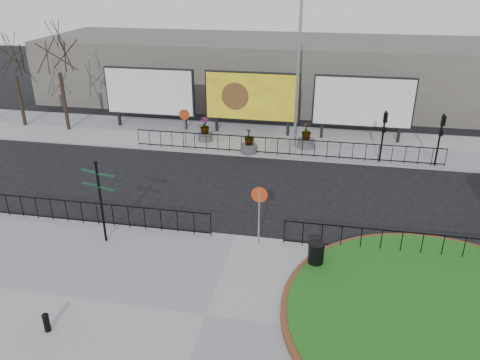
% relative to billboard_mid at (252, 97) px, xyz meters
% --- Properties ---
extents(ground, '(90.00, 90.00, 0.00)m').
position_rel_billboard_mid_xyz_m(ground, '(1.50, -12.97, -2.60)').
color(ground, black).
rests_on(ground, ground).
extents(pavement_near, '(30.00, 10.00, 0.12)m').
position_rel_billboard_mid_xyz_m(pavement_near, '(1.50, -17.97, -2.54)').
color(pavement_near, gray).
rests_on(pavement_near, ground).
extents(pavement_far, '(44.00, 6.00, 0.12)m').
position_rel_billboard_mid_xyz_m(pavement_far, '(1.50, -0.97, -2.54)').
color(pavement_far, gray).
rests_on(pavement_far, ground).
extents(brick_edge, '(10.40, 10.40, 0.18)m').
position_rel_billboard_mid_xyz_m(brick_edge, '(9.00, -16.97, -2.39)').
color(brick_edge, brown).
rests_on(brick_edge, pavement_near).
extents(grass_lawn, '(10.00, 10.00, 0.22)m').
position_rel_billboard_mid_xyz_m(grass_lawn, '(9.00, -16.97, -2.37)').
color(grass_lawn, '#1A5416').
rests_on(grass_lawn, pavement_near).
extents(railing_near_left, '(10.00, 0.10, 1.10)m').
position_rel_billboard_mid_xyz_m(railing_near_left, '(-4.50, -13.27, -1.93)').
color(railing_near_left, black).
rests_on(railing_near_left, pavement_near).
extents(railing_near_right, '(9.00, 0.10, 1.10)m').
position_rel_billboard_mid_xyz_m(railing_near_right, '(8.00, -13.27, -1.93)').
color(railing_near_right, black).
rests_on(railing_near_right, pavement_near).
extents(railing_far, '(18.00, 0.10, 1.10)m').
position_rel_billboard_mid_xyz_m(railing_far, '(2.50, -3.67, -1.93)').
color(railing_far, black).
rests_on(railing_far, pavement_far).
extents(speed_sign_far, '(0.64, 0.07, 2.47)m').
position_rel_billboard_mid_xyz_m(speed_sign_far, '(-3.50, -3.57, -0.68)').
color(speed_sign_far, gray).
rests_on(speed_sign_far, pavement_far).
extents(speed_sign_near, '(0.64, 0.07, 2.47)m').
position_rel_billboard_mid_xyz_m(speed_sign_near, '(2.50, -13.37, -0.68)').
color(speed_sign_near, gray).
rests_on(speed_sign_near, pavement_near).
extents(billboard_left, '(6.20, 0.31, 4.10)m').
position_rel_billboard_mid_xyz_m(billboard_left, '(-7.00, 0.00, 0.00)').
color(billboard_left, black).
rests_on(billboard_left, pavement_far).
extents(billboard_mid, '(6.20, 0.31, 4.10)m').
position_rel_billboard_mid_xyz_m(billboard_mid, '(0.00, 0.00, 0.00)').
color(billboard_mid, black).
rests_on(billboard_mid, pavement_far).
extents(billboard_right, '(6.20, 0.31, 4.10)m').
position_rel_billboard_mid_xyz_m(billboard_right, '(7.00, 0.00, 0.00)').
color(billboard_right, black).
rests_on(billboard_right, pavement_far).
extents(lamp_post, '(0.74, 0.18, 9.23)m').
position_rel_billboard_mid_xyz_m(lamp_post, '(3.01, -1.97, 2.23)').
color(lamp_post, gray).
rests_on(lamp_post, pavement_far).
extents(signal_pole_a, '(0.22, 0.26, 3.00)m').
position_rel_billboard_mid_xyz_m(signal_pole_a, '(8.00, -3.63, -0.50)').
color(signal_pole_a, black).
rests_on(signal_pole_a, pavement_far).
extents(signal_pole_b, '(0.22, 0.26, 3.00)m').
position_rel_billboard_mid_xyz_m(signal_pole_b, '(11.00, -3.63, -0.50)').
color(signal_pole_b, black).
rests_on(signal_pole_b, pavement_far).
extents(tree_left, '(2.00, 2.00, 7.00)m').
position_rel_billboard_mid_xyz_m(tree_left, '(-12.50, -1.47, 1.02)').
color(tree_left, '#2D2119').
rests_on(tree_left, pavement_far).
extents(tree_mid, '(2.00, 2.00, 6.20)m').
position_rel_billboard_mid_xyz_m(tree_mid, '(-16.00, -1.17, 0.62)').
color(tree_mid, '#2D2119').
rests_on(tree_mid, pavement_far).
extents(building_backdrop, '(40.00, 10.00, 5.00)m').
position_rel_billboard_mid_xyz_m(building_backdrop, '(1.50, 9.03, -0.10)').
color(building_backdrop, '#5E5B52').
rests_on(building_backdrop, ground).
extents(fingerpost_sign, '(1.63, 0.69, 3.52)m').
position_rel_billboard_mid_xyz_m(fingerpost_sign, '(-3.63, -14.38, -0.36)').
color(fingerpost_sign, black).
rests_on(fingerpost_sign, pavement_near).
extents(bollard, '(0.22, 0.22, 0.66)m').
position_rel_billboard_mid_xyz_m(bollard, '(-3.09, -19.56, -2.12)').
color(bollard, black).
rests_on(bollard, pavement_near).
extents(litter_bin, '(0.62, 0.62, 1.03)m').
position_rel_billboard_mid_xyz_m(litter_bin, '(4.82, -14.67, -1.96)').
color(litter_bin, black).
rests_on(litter_bin, pavement_near).
extents(planter_a, '(0.92, 0.92, 1.53)m').
position_rel_billboard_mid_xyz_m(planter_a, '(-2.70, -1.97, -1.88)').
color(planter_a, '#4C4C4F').
rests_on(planter_a, pavement_far).
extents(planter_b, '(0.99, 0.99, 1.52)m').
position_rel_billboard_mid_xyz_m(planter_b, '(0.41, -3.57, -1.93)').
color(planter_b, '#4C4C4F').
rests_on(planter_b, pavement_far).
extents(planter_c, '(1.02, 1.02, 1.59)m').
position_rel_billboard_mid_xyz_m(planter_c, '(3.70, -1.97, -1.89)').
color(planter_c, '#4C4C4F').
rests_on(planter_c, pavement_far).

